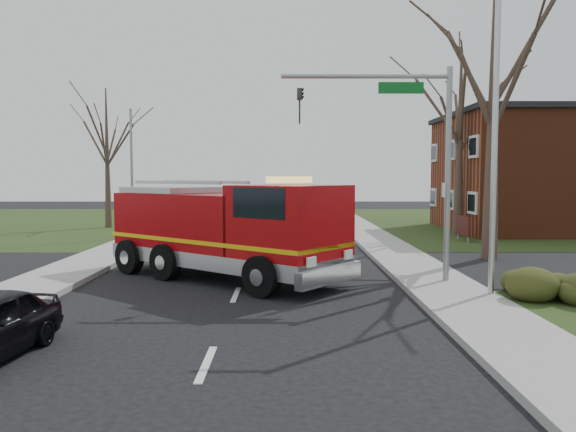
{
  "coord_description": "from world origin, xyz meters",
  "views": [
    {
      "loc": [
        1.47,
        -16.02,
        3.43
      ],
      "look_at": [
        1.52,
        4.1,
        2.0
      ],
      "focal_mm": 35.0,
      "sensor_mm": 36.0,
      "label": 1
    }
  ],
  "objects": [
    {
      "name": "health_center_sign",
      "position": [
        10.5,
        12.5,
        0.88
      ],
      "size": [
        0.12,
        2.0,
        1.4
      ],
      "color": "#41110F",
      "rests_on": "ground"
    },
    {
      "name": "utility_pole_far",
      "position": [
        -6.8,
        14.0,
        3.5
      ],
      "size": [
        0.14,
        0.14,
        7.0
      ],
      "primitive_type": "cylinder",
      "color": "gray",
      "rests_on": "ground"
    },
    {
      "name": "ground",
      "position": [
        0.0,
        0.0,
        0.0
      ],
      "size": [
        120.0,
        120.0,
        0.0
      ],
      "primitive_type": "plane",
      "color": "black",
      "rests_on": "ground"
    },
    {
      "name": "hedge_corner",
      "position": [
        9.0,
        -1.0,
        0.58
      ],
      "size": [
        2.8,
        2.0,
        0.9
      ],
      "primitive_type": "ellipsoid",
      "color": "#2C3513",
      "rests_on": "lawn_right"
    },
    {
      "name": "bare_tree_left",
      "position": [
        -10.0,
        20.0,
        5.56
      ],
      "size": [
        4.5,
        4.5,
        9.0
      ],
      "color": "#3D2D24",
      "rests_on": "ground"
    },
    {
      "name": "fire_engine",
      "position": [
        -0.51,
        2.52,
        1.55
      ],
      "size": [
        8.41,
        7.59,
        3.42
      ],
      "rotation": [
        0.0,
        0.0,
        0.89
      ],
      "color": "#98070A",
      "rests_on": "ground"
    },
    {
      "name": "bare_tree_near",
      "position": [
        9.5,
        6.0,
        7.41
      ],
      "size": [
        6.0,
        6.0,
        12.0
      ],
      "color": "#3D2D24",
      "rests_on": "ground"
    },
    {
      "name": "brick_building",
      "position": [
        19.0,
        18.0,
        3.66
      ],
      "size": [
        15.4,
        10.4,
        7.25
      ],
      "color": "maroon",
      "rests_on": "ground"
    },
    {
      "name": "sidewalk_left",
      "position": [
        -6.2,
        0.0,
        0.07
      ],
      "size": [
        2.4,
        80.0,
        0.15
      ],
      "primitive_type": "cube",
      "color": "#9A9A94",
      "rests_on": "ground"
    },
    {
      "name": "bare_tree_far",
      "position": [
        11.0,
        15.0,
        6.49
      ],
      "size": [
        5.25,
        5.25,
        10.5
      ],
      "color": "#3D2D24",
      "rests_on": "ground"
    },
    {
      "name": "traffic_signal_mast",
      "position": [
        5.21,
        1.5,
        4.71
      ],
      "size": [
        5.29,
        0.18,
        6.8
      ],
      "color": "gray",
      "rests_on": "ground"
    },
    {
      "name": "streetlight_pole",
      "position": [
        7.14,
        -0.5,
        4.55
      ],
      "size": [
        1.48,
        0.16,
        8.4
      ],
      "color": "#B7BABF",
      "rests_on": "ground"
    },
    {
      "name": "sidewalk_right",
      "position": [
        6.2,
        0.0,
        0.07
      ],
      "size": [
        2.4,
        80.0,
        0.15
      ],
      "primitive_type": "cube",
      "color": "#9A9A94",
      "rests_on": "ground"
    }
  ]
}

